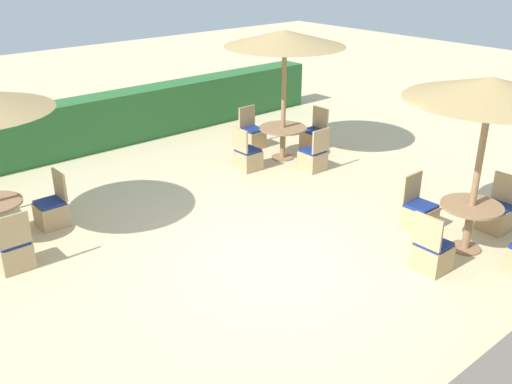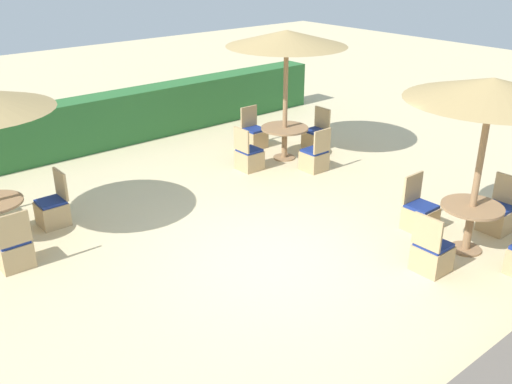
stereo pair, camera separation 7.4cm
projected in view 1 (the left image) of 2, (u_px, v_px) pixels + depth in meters
name	position (u px, v px, depth m)	size (l,w,h in m)	color
ground_plane	(282.00, 258.00, 8.64)	(40.00, 40.00, 0.00)	beige
hedge_row	(87.00, 125.00, 12.93)	(13.00, 0.70, 1.19)	#2D6B33
parasol_front_right	(492.00, 90.00, 7.90)	(2.42, 2.42, 2.70)	#93704C
round_table_front_right	(470.00, 216.00, 8.69)	(0.93, 0.93, 0.76)	#93704C
patio_chair_front_right_west	(432.00, 254.00, 8.24)	(0.46, 0.46, 0.93)	tan
patio_chair_front_right_north	(419.00, 214.00, 9.44)	(0.46, 0.46, 0.93)	tan
patio_chair_front_right_east	(496.00, 215.00, 9.42)	(0.46, 0.46, 0.93)	tan
parasol_back_right	(285.00, 39.00, 11.60)	(2.52, 2.52, 2.77)	#93704C
round_table_back_right	(283.00, 134.00, 12.42)	(1.03, 1.03, 0.71)	#93704C
patio_chair_back_right_north	(252.00, 136.00, 13.23)	(0.46, 0.46, 0.93)	tan
patio_chair_back_right_west	(247.00, 158.00, 11.92)	(0.46, 0.46, 0.93)	tan
patio_chair_back_right_east	(314.00, 137.00, 13.15)	(0.46, 0.46, 0.93)	tan
patio_chair_back_right_south	(313.00, 158.00, 11.88)	(0.46, 0.46, 0.93)	tan
patio_chair_back_left_east	(52.00, 211.00, 9.55)	(0.46, 0.46, 0.93)	tan
patio_chair_back_left_south	(14.00, 252.00, 8.30)	(0.46, 0.46, 0.93)	tan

